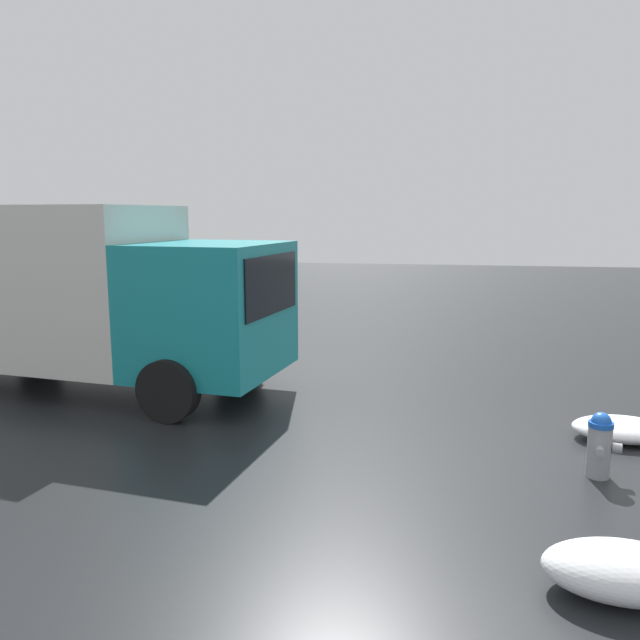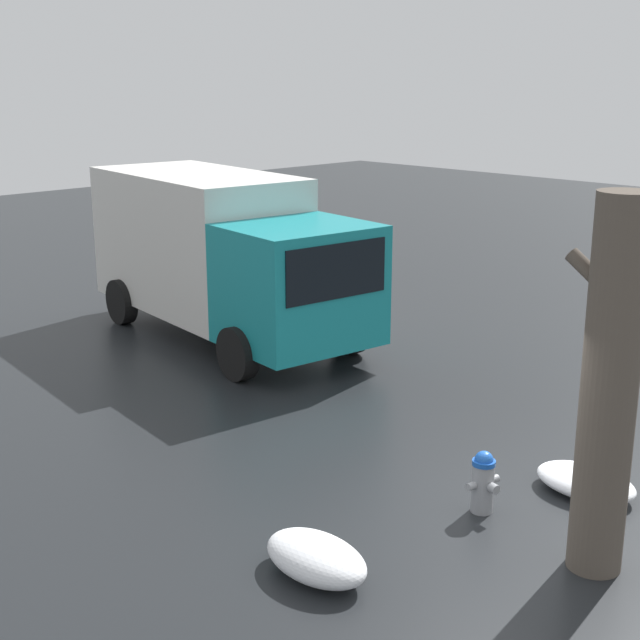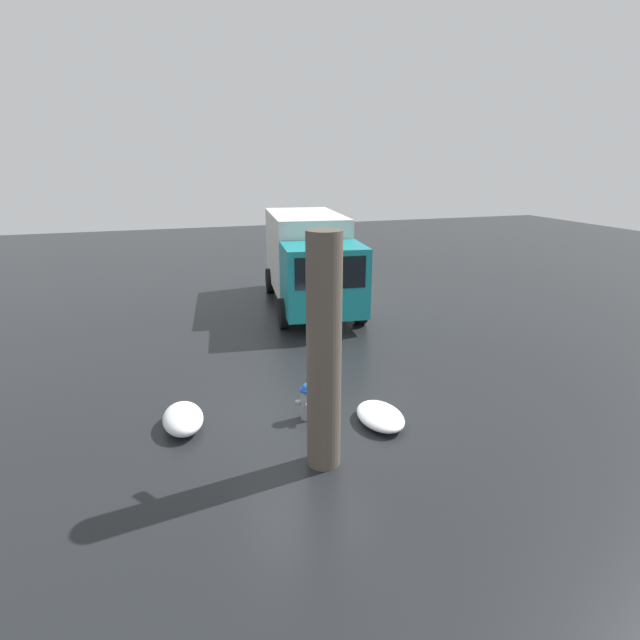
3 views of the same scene
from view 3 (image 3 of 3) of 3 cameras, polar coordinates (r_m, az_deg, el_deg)
The scene contains 6 objects.
ground_plane at distance 9.87m, azimuth -1.46°, elevation -11.16°, with size 60.00×60.00×0.00m, color black.
fire_hydrant at distance 9.69m, azimuth -1.48°, elevation -9.20°, with size 0.37×0.46×0.74m.
tree_trunk at distance 7.71m, azimuth 0.44°, elevation -3.90°, with size 0.83×0.55×3.83m.
delivery_truck at distance 16.94m, azimuth -1.24°, elevation 7.12°, with size 6.80×3.23×3.03m.
snow_pile_by_hydrant at distance 9.71m, azimuth 6.90°, elevation -10.84°, with size 1.23×0.83×0.29m.
snow_pile_curbside at distance 9.79m, azimuth -15.39°, elevation -10.80°, with size 1.22×0.74×0.39m.
Camera 3 is at (-8.30, 2.40, 4.78)m, focal length 28.00 mm.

